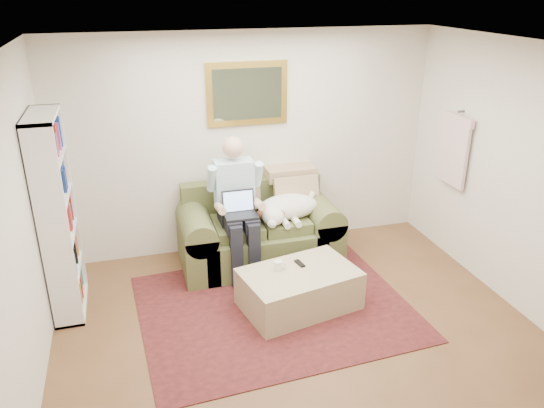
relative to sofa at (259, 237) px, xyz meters
name	(u,v)px	position (x,y,z in m)	size (l,w,h in m)	color
room_shell	(309,215)	(0.01, -1.65, 0.99)	(4.51, 5.00, 2.61)	brown
rug	(275,307)	(-0.10, -1.01, -0.31)	(2.66, 2.13, 0.01)	black
sofa	(259,237)	(0.00, 0.00, 0.00)	(1.82, 0.93, 1.09)	#5D6737
seated_man	(238,209)	(-0.27, -0.17, 0.45)	(0.60, 0.86, 1.53)	#8CC4D8
laptop	(240,209)	(-0.27, -0.24, 0.49)	(0.35, 0.28, 0.26)	black
sleeping_dog	(288,207)	(0.33, -0.09, 0.38)	(0.75, 0.47, 0.28)	white
ottoman	(299,289)	(0.15, -1.05, -0.11)	(1.13, 0.72, 0.41)	#CBBD87
coffee_mug	(278,266)	(-0.05, -0.97, 0.15)	(0.08, 0.08, 0.10)	white
tv_remote	(300,263)	(0.19, -0.92, 0.11)	(0.05, 0.15, 0.02)	black
bookshelf	(57,217)	(-2.09, -0.41, 0.69)	(0.28, 0.80, 2.00)	white
wall_mirror	(247,94)	(0.00, 0.47, 1.59)	(0.94, 0.04, 0.72)	gold
hanging_shirt	(455,146)	(2.20, -0.41, 1.04)	(0.06, 0.52, 0.90)	beige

